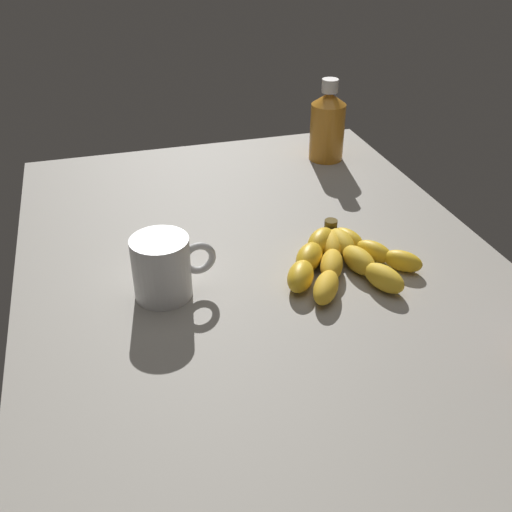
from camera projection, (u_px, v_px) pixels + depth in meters
The scene contains 4 objects.
ground_plane at pixel (262, 273), 89.37cm from camera, with size 95.87×70.28×4.61cm, color gray.
banana_bunch at pixel (341, 258), 85.58cm from camera, with size 19.27×21.78×3.54cm.
honey_bottle at pixel (327, 125), 117.13cm from camera, with size 6.80×6.80×16.06cm.
coffee_mug at pixel (163, 267), 78.61cm from camera, with size 7.75×11.37×8.66cm.
Camera 1 is at (71.17, -21.49, 47.35)cm, focal length 41.79 mm.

